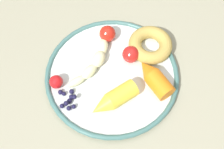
% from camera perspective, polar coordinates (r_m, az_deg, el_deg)
% --- Properties ---
extents(dining_table, '(1.01, 0.98, 0.75)m').
position_cam_1_polar(dining_table, '(0.81, -0.92, -4.35)').
color(dining_table, gray).
rests_on(dining_table, ground_plane).
extents(plate, '(0.32, 0.32, 0.02)m').
position_cam_1_polar(plate, '(0.73, 0.00, -0.10)').
color(plate, silver).
rests_on(plate, dining_table).
extents(banana, '(0.12, 0.16, 0.03)m').
position_cam_1_polar(banana, '(0.74, -3.15, 3.05)').
color(banana, beige).
rests_on(banana, plate).
extents(carrot_orange, '(0.10, 0.05, 0.04)m').
position_cam_1_polar(carrot_orange, '(0.71, 7.97, -0.67)').
color(carrot_orange, orange).
rests_on(carrot_orange, plate).
extents(carrot_yellow, '(0.05, 0.12, 0.04)m').
position_cam_1_polar(carrot_yellow, '(0.68, 0.30, -4.72)').
color(carrot_yellow, yellow).
rests_on(carrot_yellow, plate).
extents(donut, '(0.11, 0.11, 0.03)m').
position_cam_1_polar(donut, '(0.76, 7.23, 5.56)').
color(donut, '#B69847').
rests_on(donut, plate).
extents(blueberry_pile, '(0.06, 0.05, 0.02)m').
position_cam_1_polar(blueberry_pile, '(0.70, -8.26, -4.62)').
color(blueberry_pile, '#191638').
rests_on(blueberry_pile, plate).
extents(tomato_near, '(0.04, 0.04, 0.04)m').
position_cam_1_polar(tomato_near, '(0.77, -0.85, 7.69)').
color(tomato_near, red).
rests_on(tomato_near, plate).
extents(tomato_mid, '(0.03, 0.03, 0.03)m').
position_cam_1_polar(tomato_mid, '(0.71, -10.47, -1.37)').
color(tomato_mid, red).
rests_on(tomato_mid, plate).
extents(tomato_far, '(0.04, 0.04, 0.04)m').
position_cam_1_polar(tomato_far, '(0.73, 3.55, 3.81)').
color(tomato_far, red).
rests_on(tomato_far, plate).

